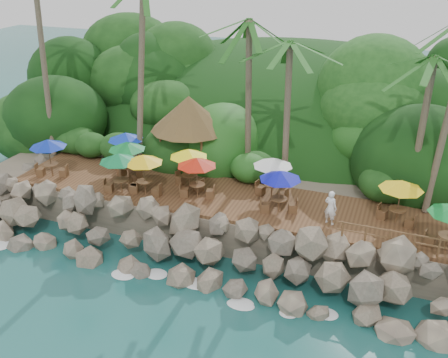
% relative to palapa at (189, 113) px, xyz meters
% --- Properties ---
extents(ground, '(140.00, 140.00, 0.00)m').
position_rel_palapa_xyz_m(ground, '(3.73, -9.66, -5.79)').
color(ground, '#19514F').
rests_on(ground, ground).
extents(land_base, '(32.00, 25.20, 2.10)m').
position_rel_palapa_xyz_m(land_base, '(3.73, 6.34, -4.74)').
color(land_base, gray).
rests_on(land_base, ground).
extents(jungle_hill, '(44.80, 28.00, 15.40)m').
position_rel_palapa_xyz_m(jungle_hill, '(3.73, 13.84, -5.79)').
color(jungle_hill, '#143811').
rests_on(jungle_hill, ground).
extents(seawall, '(29.00, 4.00, 2.30)m').
position_rel_palapa_xyz_m(seawall, '(3.73, -7.66, -4.64)').
color(seawall, gray).
rests_on(seawall, ground).
extents(terrace, '(26.00, 5.00, 0.20)m').
position_rel_palapa_xyz_m(terrace, '(3.73, -3.66, -3.59)').
color(terrace, brown).
rests_on(terrace, land_base).
extents(jungle_foliage, '(44.00, 16.00, 12.00)m').
position_rel_palapa_xyz_m(jungle_foliage, '(3.73, 5.34, -5.79)').
color(jungle_foliage, '#143811').
rests_on(jungle_foliage, ground).
extents(foam_line, '(25.20, 0.80, 0.06)m').
position_rel_palapa_xyz_m(foam_line, '(3.73, -9.36, -5.76)').
color(foam_line, white).
rests_on(foam_line, ground).
extents(palms, '(30.65, 6.64, 13.56)m').
position_rel_palapa_xyz_m(palms, '(4.46, -0.99, 6.48)').
color(palms, brown).
rests_on(palms, ground).
extents(palapa, '(4.98, 4.98, 4.60)m').
position_rel_palapa_xyz_m(palapa, '(0.00, 0.00, 0.00)').
color(palapa, brown).
rests_on(palapa, ground).
extents(dining_clusters, '(25.07, 5.45, 2.44)m').
position_rel_palapa_xyz_m(dining_clusters, '(2.71, -3.99, -1.47)').
color(dining_clusters, brown).
rests_on(dining_clusters, terrace).
extents(railing, '(8.30, 0.10, 1.00)m').
position_rel_palapa_xyz_m(railing, '(14.63, -6.01, -2.88)').
color(railing, brown).
rests_on(railing, terrace).
extents(waiter, '(0.80, 0.66, 1.88)m').
position_rel_palapa_xyz_m(waiter, '(9.93, -4.68, -2.55)').
color(waiter, white).
rests_on(waiter, terrace).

